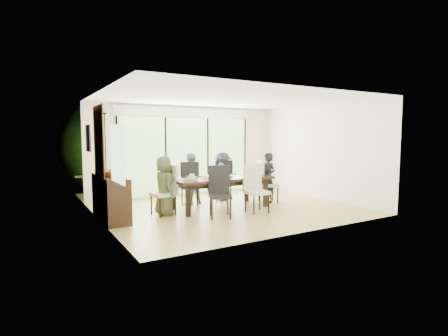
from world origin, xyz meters
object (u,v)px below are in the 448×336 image
chair_right_end (268,181)px  chair_near_left (220,192)px  laptop (191,179)px  chair_near_right (257,188)px  bowl (111,173)px  cup_a (192,176)px  chair_far_right (222,180)px  cup_c (245,173)px  person_left_end (164,186)px  vase (221,174)px  chair_left_end (163,190)px  table_top (220,178)px  person_right_end (268,178)px  person_far_left (190,179)px  chair_far_left (190,183)px  sideboard (110,197)px  cup_b (228,175)px  person_far_right (223,177)px

chair_right_end → chair_near_left: same height
laptop → chair_near_right: bearing=-30.1°
bowl → cup_a: bearing=1.0°
chair_far_right → cup_c: bearing=127.6°
person_left_end → vase: bearing=-91.3°
chair_left_end → cup_c: chair_left_end is taller
table_top → person_right_end: 1.48m
person_far_left → chair_near_right: bearing=105.9°
chair_far_left → person_right_end: bearing=179.5°
chair_near_right → cup_a: (-1.20, 1.02, 0.26)m
chair_near_right → chair_far_left: bearing=124.3°
chair_left_end → chair_near_right: size_ratio=1.00×
person_right_end → laptop: bearing=-95.2°
chair_far_left → sideboard: chair_far_left is taller
chair_right_end → cup_a: 2.22m
chair_right_end → vase: 1.48m
laptop → cup_a: (0.15, 0.25, 0.04)m
person_far_left → cup_b: (0.60, -0.93, 0.16)m
cup_c → chair_far_left: bearing=149.0°
chair_right_end → person_right_end: bearing=108.5°
person_far_right → cup_c: person_far_right is taller
person_far_left → chair_right_end: bearing=143.7°
person_far_left → vase: 0.94m
person_far_right → sideboard: (-3.17, -0.61, -0.20)m
table_top → person_left_end: size_ratio=1.86×
table_top → chair_far_right: 1.03m
sideboard → bowl: bowl is taller
chair_far_right → person_far_right: bearing=109.2°
chair_near_left → person_left_end: bearing=161.8°
vase → cup_a: vase is taller
table_top → person_far_right: person_far_right is taller
cup_a → cup_b: cup_a is taller
cup_a → cup_c: 1.50m
sideboard → table_top: bearing=-4.7°
chair_near_left → sideboard: bearing=176.3°
person_left_end → chair_near_left: bearing=-134.8°
table_top → person_left_end: person_left_end is taller
person_right_end → sideboard: 4.12m
chair_near_left → person_far_left: 1.70m
person_far_right → sideboard: 3.24m
bowl → chair_far_right: bearing=13.0°
person_far_left → laptop: person_far_left is taller
chair_near_left → person_right_end: 2.17m
chair_far_left → person_left_end: person_left_end is taller
table_top → sideboard: size_ratio=1.49×
chair_far_left → chair_near_right: same height
laptop → person_far_right: bearing=33.2°
vase → cup_b: bearing=-56.3°
cup_b → person_far_right: bearing=66.7°
chair_near_left → bowl: 2.38m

